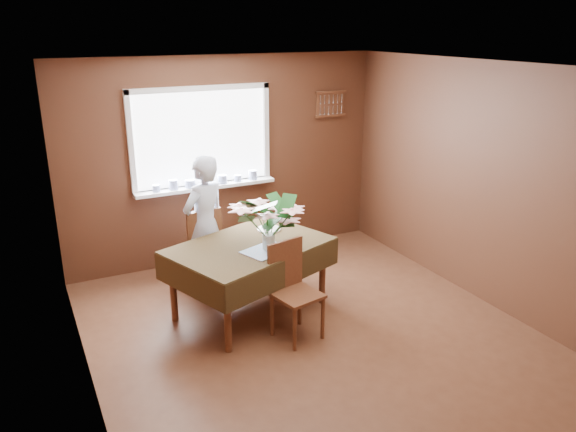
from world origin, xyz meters
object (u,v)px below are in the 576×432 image
chair_near (292,286)px  chair_far (201,245)px  flower_bouquet (268,215)px  seated_woman (205,225)px  dining_table (250,253)px

chair_near → chair_far: bearing=96.9°
flower_bouquet → chair_far: bearing=112.5°
flower_bouquet → seated_woman: bearing=112.7°
dining_table → seated_woman: size_ratio=1.17×
chair_far → flower_bouquet: size_ratio=1.51×
dining_table → seated_woman: bearing=90.0°
dining_table → flower_bouquet: (0.12, -0.20, 0.44)m
seated_woman → chair_far: bearing=-95.3°
chair_near → flower_bouquet: size_ratio=1.48×
seated_woman → flower_bouquet: (0.36, -0.86, 0.32)m
chair_far → flower_bouquet: bearing=103.9°
chair_far → chair_near: chair_far is taller
dining_table → chair_near: 0.63m
chair_far → chair_near: size_ratio=1.02×
chair_near → flower_bouquet: (-0.06, 0.39, 0.59)m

